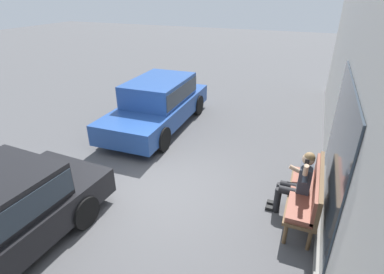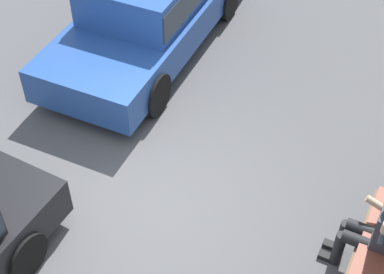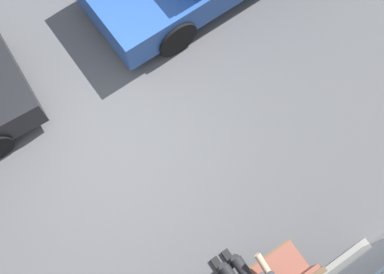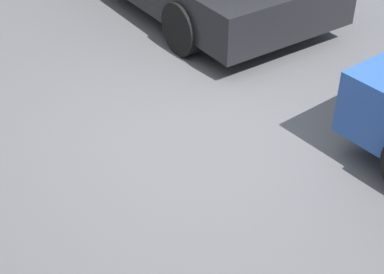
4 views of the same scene
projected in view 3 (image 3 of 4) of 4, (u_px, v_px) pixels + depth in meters
name	position (u px, v px, depth m)	size (l,w,h in m)	color
ground_plane	(116.00, 145.00, 7.13)	(60.00, 60.00, 0.00)	#4C4C4F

